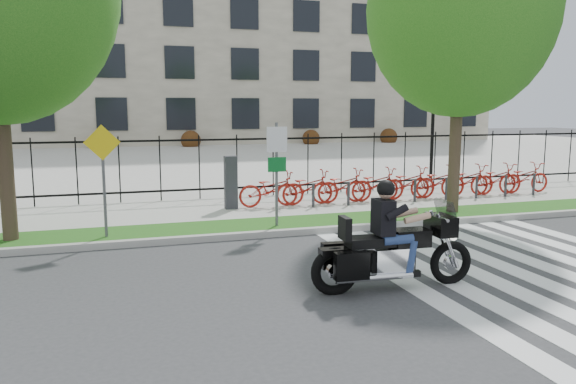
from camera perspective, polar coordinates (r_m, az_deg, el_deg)
name	(u,v)px	position (r m, az deg, el deg)	size (l,w,h in m)	color
ground	(287,296)	(9.18, -0.14, -10.53)	(120.00, 120.00, 0.00)	#343437
curb	(234,236)	(12.98, -5.54, -4.49)	(60.00, 0.20, 0.15)	#A19E97
grass_verge	(226,229)	(13.79, -6.27, -3.72)	(60.00, 1.50, 0.15)	#174E13
sidewalk	(209,211)	(16.21, -7.99, -1.90)	(60.00, 3.50, 0.15)	#A2A097
plaza	(159,158)	(33.51, -12.95, 3.34)	(80.00, 34.00, 0.10)	#A2A097
crosswalk_stripes	(534,270)	(11.50, 23.68, -7.27)	(5.70, 8.00, 0.01)	silver
iron_fence	(199,167)	(17.76, -8.99, 2.50)	(30.00, 0.06, 2.00)	black
office_building	(137,28)	(53.71, -15.09, 15.78)	(60.00, 21.90, 20.15)	gray
lamp_post_right	(434,102)	(23.86, 14.57, 8.82)	(1.06, 0.70, 4.25)	black
street_tree_2	(461,8)	(16.16, 17.19, 17.41)	(4.98, 4.98, 8.30)	#372A1E
bike_share_station	(405,183)	(17.91, 11.83, 0.91)	(11.15, 0.88, 1.50)	#2D2D33
sign_pole_regulatory	(277,161)	(13.45, -1.15, 3.20)	(0.50, 0.09, 2.50)	#59595B
sign_pole_warning	(103,166)	(12.92, -18.27, 2.55)	(0.78, 0.09, 2.49)	#59595B
motorcycle_rider	(393,246)	(9.48, 10.65, -5.39)	(2.88, 0.87, 2.22)	black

